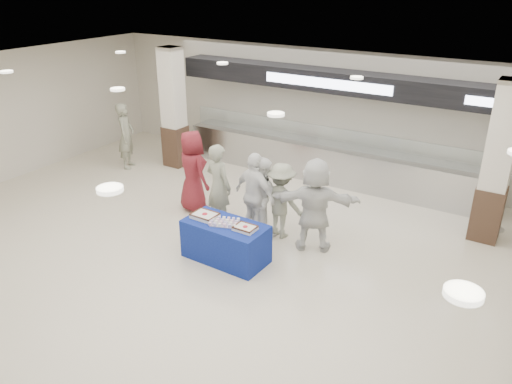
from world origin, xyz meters
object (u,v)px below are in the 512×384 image
Objects in this scene: display_table at (226,241)px; chef_tall at (262,196)px; cupcake_tray at (224,222)px; sheet_cake_left at (205,215)px; civilian_maroon at (193,171)px; soldier_a at (219,186)px; chef_short at (255,196)px; soldier_b at (281,201)px; sheet_cake_right at (245,228)px; soldier_bg at (126,136)px; civilian_white at (315,205)px.

chef_tall is (0.01, 1.27, 0.44)m from display_table.
chef_tall is at bearing 89.43° from cupcake_tray.
chef_tall is (0.47, 1.28, 0.02)m from sheet_cake_left.
civilian_maroon is at bearing 16.93° from chef_tall.
soldier_a reaches higher than chef_short.
cupcake_tray is 1.42m from soldier_b.
display_table is at bearing 177.66° from sheet_cake_right.
soldier_b is 5.60m from soldier_bg.
civilian_white is 6.39m from soldier_bg.
civilian_maroon reaches higher than chef_tall.
soldier_bg is (-5.05, 1.30, 0.07)m from chef_tall.
sheet_cake_left is at bearing 13.50° from civilian_white.
sheet_cake_right is 0.22× the size of soldier_a.
cupcake_tray is 0.29× the size of civilian_maroon.
display_table is 0.86× the size of soldier_a.
civilian_maroon is 0.99m from soldier_a.
soldier_b is (-0.02, 1.35, -0.01)m from sheet_cake_right.
cupcake_tray is at bearing 105.16° from chef_short.
display_table is at bearing 163.76° from civilian_maroon.
chef_short is (-0.47, 1.10, 0.09)m from sheet_cake_right.
display_table is 5.68m from soldier_bg.
chef_tall is at bearing -154.36° from soldier_a.
display_table is at bearing 87.38° from cupcake_tray.
civilian_maroon reaches higher than chef_short.
chef_short is 1.13× the size of soldier_b.
civilian_maroon is (-1.84, 1.42, 0.13)m from cupcake_tray.
soldier_bg is at bearing -7.43° from soldier_a.
chef_tall is at bearing 108.58° from sheet_cake_right.
sheet_cake_right is 0.22× the size of soldier_bg.
soldier_bg is at bearing 0.81° from civilian_maroon.
cupcake_tray is at bearing 22.92° from civilian_white.
chef_short is at bearing -16.35° from civilian_white.
soldier_b reaches higher than sheet_cake_left.
civilian_white is (1.66, 1.23, 0.13)m from sheet_cake_left.
display_table is 0.61m from sheet_cake_right.
civilian_white reaches higher than soldier_a.
chef_short reaches higher than chef_tall.
sheet_cake_left is 0.27× the size of chef_short.
display_table is 0.99× the size of soldier_b.
display_table is at bearing 142.90° from soldier_a.
cupcake_tray is 1.74m from civilian_white.
display_table is at bearing 110.12° from chef_tall.
soldier_b is (1.33, 0.27, -0.12)m from soldier_a.
chef_tall is (1.85, -0.12, -0.10)m from civilian_maroon.
cupcake_tray is 2.32m from civilian_maroon.
civilian_white reaches higher than chef_short.
soldier_a is 1.01× the size of soldier_bg.
chef_tall is 0.42m from soldier_b.
chef_short is (0.87, 0.02, -0.02)m from soldier_a.
civilian_white reaches higher than cupcake_tray.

